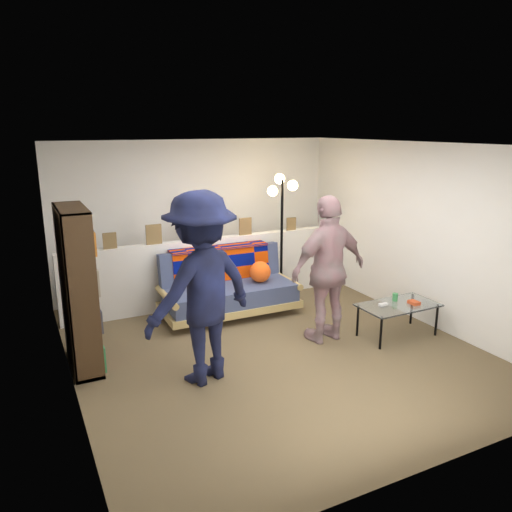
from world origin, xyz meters
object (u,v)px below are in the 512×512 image
Objects in this scene: person_right at (329,270)px; futon_sofa at (229,288)px; person_left at (201,289)px; coffee_table at (398,306)px; floor_lamp at (282,212)px; bookshelf at (78,294)px.

futon_sofa is at bearing -66.40° from person_right.
person_left reaches higher than futon_sofa.
person_right reaches higher than futon_sofa.
coffee_table is 0.51× the size of person_left.
coffee_table is at bearing -45.90° from futon_sofa.
floor_lamp is 0.96× the size of person_left.
bookshelf is at bearing -162.84° from floor_lamp.
futon_sofa is at bearing -140.08° from person_left.
futon_sofa is 1.37m from floor_lamp.
floor_lamp is (-0.67, 1.85, 0.97)m from coffee_table.
futon_sofa reaches higher than coffee_table.
person_left is 1.10× the size of person_right.
futon_sofa is 1.00× the size of floor_lamp.
person_left is at bearing -38.67° from bookshelf.
bookshelf is at bearing 166.01° from coffee_table.
floor_lamp reaches higher than bookshelf.
person_right is at bearing 170.08° from person_left.
person_left is at bearing 178.95° from coffee_table.
person_right reaches higher than coffee_table.
floor_lamp reaches higher than coffee_table.
person_left reaches higher than coffee_table.
bookshelf is (-2.08, -0.74, 0.45)m from futon_sofa.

